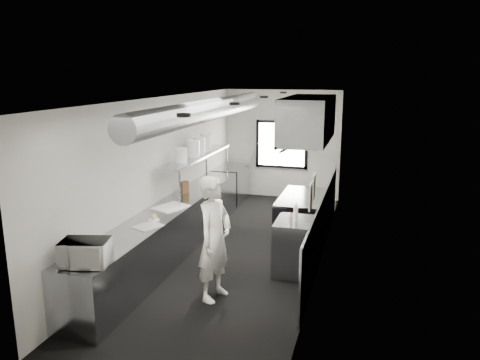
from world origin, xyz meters
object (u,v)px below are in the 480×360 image
Objects in this scene: exhaust_hood at (308,120)px; microwave at (85,253)px; plate_stack_b at (193,148)px; range at (302,220)px; knife_block at (184,187)px; far_work_table at (231,184)px; deli_tub_a at (95,244)px; bottle_station at (296,247)px; squeeze_bottle_e at (296,210)px; plate_stack_c at (199,146)px; plate_stack_a at (181,155)px; prep_counter at (171,230)px; plate_stack_d at (206,142)px; pass_shelf at (197,157)px; squeeze_bottle_a at (290,221)px; squeeze_bottle_c at (295,216)px; small_plate at (154,220)px; squeeze_bottle_b at (291,219)px; deli_tub_b at (95,242)px; cutting_board at (171,207)px; line_cook at (215,239)px; squeeze_bottle_d at (295,212)px.

exhaust_hood is 4.65m from microwave.
plate_stack_b is (-0.13, 4.02, 0.67)m from microwave.
knife_block reaches higher than range.
deli_tub_a is at bearing -91.53° from far_work_table.
exhaust_hood reaches higher than plate_stack_b.
squeeze_bottle_e is at bearing 99.62° from bottle_station.
plate_stack_a is at bearing -90.35° from plate_stack_c.
plate_stack_b is (-2.36, 1.54, 1.29)m from bottle_station.
prep_counter is at bearing -88.65° from plate_stack_c.
plate_stack_d is at bearing 158.79° from range.
pass_shelf is 3.09m from bottle_station.
bottle_station is 3.17m from deli_tub_a.
squeeze_bottle_a is 1.07× the size of squeeze_bottle_c.
small_plate is (0.01, 1.87, -0.15)m from microwave.
squeeze_bottle_b is at bearing -88.19° from range.
far_work_table is at bearing 118.07° from squeeze_bottle_a.
deli_tub_b reaches higher than cutting_board.
bottle_station is at bearing 34.36° from microwave.
squeeze_bottle_a is at bearing 7.24° from small_plate.
deli_tub_b is (-2.44, -3.28, -1.44)m from exhaust_hood.
knife_block is (-1.44, 2.34, 0.10)m from line_cook.
deli_tub_a is at bearing -91.78° from plate_stack_c.
squeeze_bottle_b reaches higher than small_plate.
far_work_table is at bearing 88.08° from deli_tub_b.
deli_tub_a is at bearing -138.97° from squeeze_bottle_d.
microwave is 1.95× the size of plate_stack_a.
plate_stack_a is 0.97m from plate_stack_c.
deli_tub_b reaches higher than bottle_station.
bottle_station is at bearing 74.27° from squeeze_bottle_c.
plate_stack_d is (-0.02, 0.57, 0.22)m from pass_shelf.
deli_tub_b is (-0.26, 0.60, -0.11)m from microwave.
plate_stack_c is at bearing 87.61° from deli_tub_b.
squeeze_bottle_a reaches higher than squeeze_bottle_e.
squeeze_bottle_c reaches higher than small_plate.
plate_stack_a is at bearing -166.75° from exhaust_hood.
line_cook is 3.16m from plate_stack_b.
bottle_station is (2.30, -0.20, 0.00)m from prep_counter.
squeeze_bottle_a is at bearing -27.52° from plate_stack_a.
squeeze_bottle_c is at bearing -105.73° from bottle_station.
squeeze_bottle_c reaches higher than deli_tub_a.
deli_tub_b is at bearing -92.44° from pass_shelf.
squeeze_bottle_a is at bearing -13.44° from prep_counter.
knife_block is at bearing 89.45° from deli_tub_a.
cutting_board is 3.34× the size of squeeze_bottle_a.
deli_tub_a reaches higher than prep_counter.
knife_block is 1.34m from plate_stack_d.
line_cook is at bearing -75.56° from far_work_table.
bottle_station is 1.61m from line_cook.
small_plate is 1.07× the size of squeeze_bottle_b.
squeeze_bottle_e reaches higher than range.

